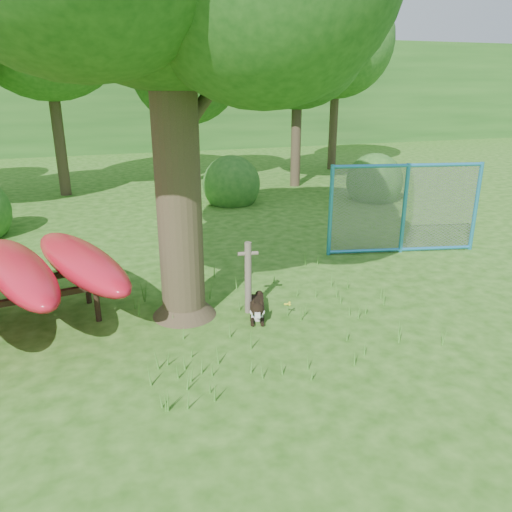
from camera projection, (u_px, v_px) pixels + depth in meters
name	position (u px, v px, depth m)	size (l,w,h in m)	color
ground	(269.00, 350.00, 7.12)	(80.00, 80.00, 0.00)	#225210
wooden_post	(248.00, 276.00, 8.08)	(0.33, 0.13, 1.22)	brown
husky_dog	(257.00, 308.00, 8.07)	(0.47, 0.93, 0.43)	black
fence_section	(404.00, 209.00, 10.91)	(3.35, 0.79, 3.31)	#2988C3
wildflower_clump	(288.00, 305.00, 8.09)	(0.11, 0.10, 0.24)	#46852B
bg_tree_b	(43.00, 13.00, 15.12)	(5.20, 5.20, 8.22)	#352B1C
bg_tree_c	(186.00, 68.00, 17.86)	(4.00, 4.00, 6.12)	#352B1C
bg_tree_d	(299.00, 36.00, 16.80)	(4.80, 4.80, 7.50)	#352B1C
bg_tree_e	(337.00, 41.00, 20.34)	(4.60, 4.60, 7.55)	#352B1C
shrub_right	(373.00, 200.00, 16.24)	(1.80, 1.80, 1.80)	#23581C
shrub_mid	(232.00, 203.00, 15.78)	(1.80, 1.80, 1.80)	#23581C
wooded_hillside	(117.00, 93.00, 31.21)	(80.00, 12.00, 6.00)	#23581C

